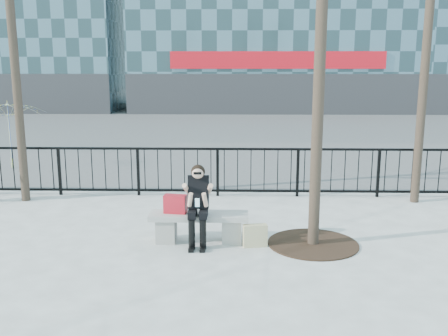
{
  "coord_description": "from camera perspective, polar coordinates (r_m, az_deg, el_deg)",
  "views": [
    {
      "loc": [
        0.62,
        -7.98,
        2.92
      ],
      "look_at": [
        0.4,
        0.8,
        1.1
      ],
      "focal_mm": 40.0,
      "sensor_mm": 36.0,
      "label": 1
    }
  ],
  "objects": [
    {
      "name": "vendor_umbrella",
      "position": [
        15.38,
        -23.43,
        3.47
      ],
      "size": [
        2.8,
        2.82,
        1.95
      ],
      "primitive_type": "imported",
      "rotation": [
        0.0,
        0.0,
        -0.4
      ],
      "color": "yellow",
      "rests_on": "ground"
    },
    {
      "name": "street_surface",
      "position": [
        23.17,
        -0.1,
        4.47
      ],
      "size": [
        60.0,
        23.0,
        0.01
      ],
      "primitive_type": "cube",
      "color": "#474747",
      "rests_on": "ground"
    },
    {
      "name": "bench_main",
      "position": [
        8.42,
        -2.88,
        -6.43
      ],
      "size": [
        1.65,
        0.46,
        0.49
      ],
      "color": "gray",
      "rests_on": "ground"
    },
    {
      "name": "shopping_bag",
      "position": [
        8.23,
        3.57,
        -7.72
      ],
      "size": [
        0.41,
        0.21,
        0.37
      ],
      "primitive_type": "cube",
      "rotation": [
        0.0,
        0.0,
        0.17
      ],
      "color": "beige",
      "rests_on": "ground"
    },
    {
      "name": "railing",
      "position": [
        11.25,
        -1.75,
        -0.44
      ],
      "size": [
        14.0,
        0.06,
        1.1
      ],
      "color": "black",
      "rests_on": "ground"
    },
    {
      "name": "ground",
      "position": [
        8.52,
        -2.86,
        -8.35
      ],
      "size": [
        120.0,
        120.0,
        0.0
      ],
      "primitive_type": "plane",
      "color": "gray",
      "rests_on": "ground"
    },
    {
      "name": "seated_woman",
      "position": [
        8.16,
        -2.99,
        -4.31
      ],
      "size": [
        0.5,
        0.64,
        1.34
      ],
      "color": "black",
      "rests_on": "ground"
    },
    {
      "name": "tree_grate",
      "position": [
        8.49,
        10.13,
        -8.5
      ],
      "size": [
        1.5,
        1.5,
        0.02
      ],
      "primitive_type": "cylinder",
      "color": "black",
      "rests_on": "ground"
    },
    {
      "name": "handbag",
      "position": [
        8.38,
        -5.59,
        -4.12
      ],
      "size": [
        0.39,
        0.23,
        0.31
      ],
      "primitive_type": "cube",
      "rotation": [
        0.0,
        0.0,
        -0.15
      ],
      "color": "#AE1521",
      "rests_on": "bench_main"
    }
  ]
}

